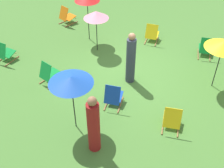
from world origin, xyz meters
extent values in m
plane|color=#477A33|center=(0.00, 0.00, 0.00)|extent=(40.00, 40.00, 0.00)
cube|color=olive|center=(-2.36, 1.54, 0.02)|extent=(0.23, 0.74, 0.04)
cube|color=olive|center=(-1.94, 1.65, 0.02)|extent=(0.23, 0.74, 0.04)
cube|color=yellow|center=(-2.12, 1.50, 0.27)|extent=(0.57, 0.54, 0.13)
cube|color=yellow|center=(-2.20, 1.79, 0.55)|extent=(0.53, 0.36, 0.57)
cylinder|color=olive|center=(-2.07, 1.31, 0.20)|extent=(0.43, 0.14, 0.03)
cube|color=olive|center=(-2.31, -2.63, 0.02)|extent=(0.23, 0.74, 0.04)
cube|color=olive|center=(-1.88, -2.52, 0.02)|extent=(0.23, 0.74, 0.04)
cube|color=#148C38|center=(-2.07, -2.67, 0.27)|extent=(0.58, 0.54, 0.13)
cube|color=#148C38|center=(-2.14, -2.38, 0.55)|extent=(0.53, 0.36, 0.57)
cylinder|color=olive|center=(-2.02, -2.87, 0.20)|extent=(0.43, 0.14, 0.03)
cube|color=olive|center=(4.28, 1.27, 0.02)|extent=(0.04, 0.76, 0.04)
cube|color=olive|center=(4.72, 1.27, 0.02)|extent=(0.04, 0.76, 0.04)
cube|color=#148C38|center=(4.50, 1.17, 0.27)|extent=(0.48, 0.44, 0.13)
cube|color=#148C38|center=(4.50, 1.47, 0.55)|extent=(0.48, 0.25, 0.57)
cylinder|color=olive|center=(4.50, 0.97, 0.20)|extent=(0.44, 0.03, 0.03)
cube|color=olive|center=(1.99, 1.56, 0.02)|extent=(0.19, 0.75, 0.04)
cube|color=olive|center=(2.42, 1.47, 0.02)|extent=(0.19, 0.75, 0.04)
cube|color=#148C38|center=(2.19, 1.42, 0.27)|extent=(0.56, 0.52, 0.13)
cube|color=#148C38|center=(2.25, 1.71, 0.55)|extent=(0.52, 0.34, 0.57)
cylinder|color=olive|center=(2.14, 1.23, 0.20)|extent=(0.44, 0.12, 0.03)
cube|color=olive|center=(-0.45, 1.47, 0.02)|extent=(0.21, 0.75, 0.04)
cube|color=olive|center=(-0.02, 1.57, 0.02)|extent=(0.21, 0.75, 0.04)
cube|color=#1947B7|center=(-0.21, 1.42, 0.27)|extent=(0.57, 0.53, 0.13)
cube|color=#1947B7|center=(-0.28, 1.72, 0.55)|extent=(0.52, 0.35, 0.57)
cylinder|color=olive|center=(-0.17, 1.23, 0.20)|extent=(0.43, 0.13, 0.03)
cube|color=olive|center=(3.92, -2.23, 0.02)|extent=(0.25, 0.74, 0.04)
cube|color=olive|center=(4.34, -2.36, 0.02)|extent=(0.25, 0.74, 0.04)
cube|color=orange|center=(4.10, -2.39, 0.27)|extent=(0.58, 0.55, 0.13)
cube|color=orange|center=(4.19, -2.10, 0.55)|extent=(0.53, 0.37, 0.57)
cylinder|color=olive|center=(4.05, -2.58, 0.20)|extent=(0.43, 0.15, 0.03)
cube|color=olive|center=(-0.09, -2.65, 0.02)|extent=(0.16, 0.76, 0.04)
cube|color=olive|center=(0.34, -2.57, 0.02)|extent=(0.16, 0.76, 0.04)
cube|color=yellow|center=(0.14, -2.71, 0.27)|extent=(0.55, 0.51, 0.13)
cube|color=yellow|center=(0.09, -2.41, 0.55)|extent=(0.52, 0.33, 0.57)
cylinder|color=olive|center=(0.18, -2.91, 0.20)|extent=(0.44, 0.10, 0.03)
cylinder|color=black|center=(1.80, -0.95, 0.83)|extent=(0.03, 0.03, 1.66)
cone|color=pink|center=(1.80, -0.95, 1.54)|extent=(0.95, 0.95, 0.28)
cylinder|color=black|center=(2.52, -1.53, 0.98)|extent=(0.03, 0.03, 1.96)
cylinder|color=black|center=(-2.79, -0.85, 0.87)|extent=(0.03, 0.03, 1.74)
cone|color=yellow|center=(-2.79, -0.85, 1.65)|extent=(1.15, 1.15, 0.23)
cylinder|color=black|center=(0.32, 2.87, 0.91)|extent=(0.03, 0.03, 1.83)
cone|color=#194CB2|center=(0.32, 2.87, 1.75)|extent=(1.19, 1.19, 0.20)
cylinder|color=maroon|center=(-0.56, 3.28, 0.81)|extent=(0.38, 0.38, 1.62)
sphere|color=#936647|center=(-0.56, 3.28, 1.73)|extent=(0.24, 0.24, 0.24)
cylinder|color=#333847|center=(-0.18, 0.19, 0.83)|extent=(0.45, 0.45, 1.65)
sphere|color=#936647|center=(-0.18, 0.19, 1.76)|extent=(0.23, 0.23, 0.23)
camera|label=1|loc=(-3.28, 7.43, 6.38)|focal=46.18mm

